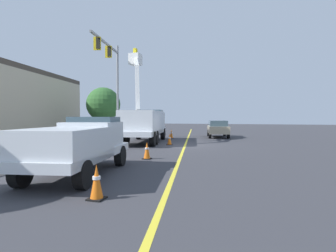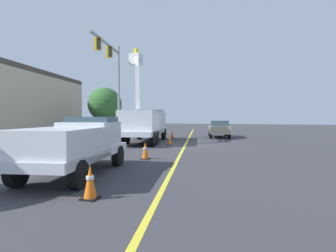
{
  "view_description": "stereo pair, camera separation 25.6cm",
  "coord_description": "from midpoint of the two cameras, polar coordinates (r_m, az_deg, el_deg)",
  "views": [
    {
      "loc": [
        -18.62,
        -4.39,
        2.06
      ],
      "look_at": [
        -0.31,
        1.19,
        1.4
      ],
      "focal_mm": 28.39,
      "sensor_mm": 36.0,
      "label": 1
    },
    {
      "loc": [
        -18.55,
        -4.64,
        2.06
      ],
      "look_at": [
        -0.31,
        1.19,
        1.4
      ],
      "focal_mm": 28.39,
      "sensor_mm": 36.0,
      "label": 2
    }
  ],
  "objects": [
    {
      "name": "traffic_cone_mid_front",
      "position": [
        13.04,
        -4.35,
        -5.27
      ],
      "size": [
        0.4,
        0.4,
        0.84
      ],
      "color": "black",
      "rests_on": "ground"
    },
    {
      "name": "utility_bucket_truck",
      "position": [
        21.59,
        -4.57,
        0.82
      ],
      "size": [
        8.52,
        4.01,
        7.76
      ],
      "color": "silver",
      "rests_on": "ground"
    },
    {
      "name": "sidewalk_far_side",
      "position": [
        21.07,
        -17.53,
        -3.56
      ],
      "size": [
        59.6,
        14.89,
        0.12
      ],
      "primitive_type": "cube",
      "rotation": [
        0.0,
        0.0,
        0.19
      ],
      "color": "#B2ADA3",
      "rests_on": "ground"
    },
    {
      "name": "street_tree_right",
      "position": [
        30.95,
        -13.18,
        4.55
      ],
      "size": [
        3.79,
        3.79,
        5.39
      ],
      "color": "brown",
      "rests_on": "ground"
    },
    {
      "name": "service_pickup_truck",
      "position": [
        9.95,
        -18.52,
        -3.55
      ],
      "size": [
        5.9,
        3.12,
        2.06
      ],
      "color": "silver",
      "rests_on": "ground"
    },
    {
      "name": "ground",
      "position": [
        19.24,
        4.06,
        -4.18
      ],
      "size": [
        120.0,
        120.0,
        0.0
      ],
      "primitive_type": "plane",
      "color": "#38383D"
    },
    {
      "name": "passing_minivan",
      "position": [
        27.28,
        11.12,
        -0.35
      ],
      "size": [
        5.07,
        2.77,
        1.69
      ],
      "color": "tan",
      "rests_on": "ground"
    },
    {
      "name": "traffic_signal_mast",
      "position": [
        24.76,
        -11.5,
        11.37
      ],
      "size": [
        6.55,
        1.43,
        8.87
      ],
      "color": "gray",
      "rests_on": "ground"
    },
    {
      "name": "traffic_cone_trailing",
      "position": [
        25.53,
        1.2,
        -1.69
      ],
      "size": [
        0.4,
        0.4,
        0.87
      ],
      "color": "black",
      "rests_on": "ground"
    },
    {
      "name": "traffic_cone_mid_rear",
      "position": [
        19.51,
        0.71,
        -2.86
      ],
      "size": [
        0.4,
        0.4,
        0.84
      ],
      "color": "black",
      "rests_on": "ground"
    },
    {
      "name": "lane_centre_stripe",
      "position": [
        19.24,
        4.06,
        -4.17
      ],
      "size": [
        49.13,
        9.62,
        0.01
      ],
      "primitive_type": "cube",
      "rotation": [
        0.0,
        0.0,
        0.19
      ],
      "color": "yellow",
      "rests_on": "ground"
    },
    {
      "name": "traffic_cone_leading",
      "position": [
        7.01,
        -15.36,
        -11.51
      ],
      "size": [
        0.4,
        0.4,
        0.88
      ],
      "color": "black",
      "rests_on": "ground"
    }
  ]
}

